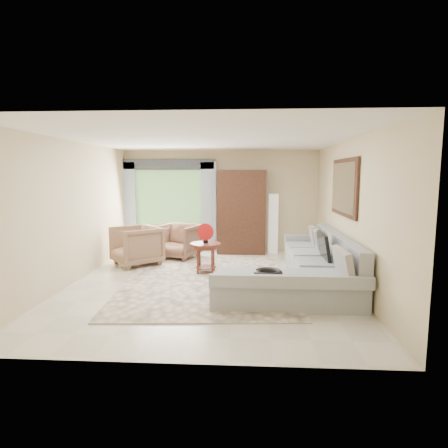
# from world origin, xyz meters

# --- Properties ---
(ground) EXTENTS (6.00, 6.00, 0.00)m
(ground) POSITION_xyz_m (0.00, 0.00, 0.00)
(ground) COLOR silver
(ground) RESTS_ON ground
(area_rug) EXTENTS (3.26, 4.19, 0.02)m
(area_rug) POSITION_xyz_m (-0.06, 0.05, 0.01)
(area_rug) COLOR #F9DFC5
(area_rug) RESTS_ON ground
(sectional_sofa) EXTENTS (2.30, 3.46, 0.90)m
(sectional_sofa) POSITION_xyz_m (1.78, -0.18, 0.28)
(sectional_sofa) COLOR #A8ABB1
(sectional_sofa) RESTS_ON ground
(tv_screen) EXTENTS (0.14, 0.74, 0.48)m
(tv_screen) POSITION_xyz_m (2.05, -0.07, 0.72)
(tv_screen) COLOR black
(tv_screen) RESTS_ON sectional_sofa
(garden_hose) EXTENTS (0.43, 0.43, 0.09)m
(garden_hose) POSITION_xyz_m (1.00, -1.29, 0.55)
(garden_hose) COLOR black
(garden_hose) RESTS_ON sectional_sofa
(coffee_table) EXTENTS (0.62, 0.62, 0.62)m
(coffee_table) POSITION_xyz_m (-0.14, 0.66, 0.32)
(coffee_table) COLOR #441812
(coffee_table) RESTS_ON ground
(red_disc) EXTENTS (0.33, 0.11, 0.34)m
(red_disc) POSITION_xyz_m (-0.14, 0.66, 0.85)
(red_disc) COLOR #B31112
(red_disc) RESTS_ON coffee_table
(armchair_left) EXTENTS (1.32, 1.31, 0.86)m
(armchair_left) POSITION_xyz_m (-1.74, 1.28, 0.43)
(armchair_left) COLOR #8D6E4D
(armchair_left) RESTS_ON ground
(armchair_right) EXTENTS (1.12, 1.14, 0.81)m
(armchair_right) POSITION_xyz_m (-0.95, 2.02, 0.41)
(armchair_right) COLOR brown
(armchair_right) RESTS_ON ground
(potted_plant) EXTENTS (0.49, 0.44, 0.48)m
(potted_plant) POSITION_xyz_m (-2.40, 2.85, 0.24)
(potted_plant) COLOR #999999
(potted_plant) RESTS_ON ground
(armoire) EXTENTS (1.20, 0.55, 2.10)m
(armoire) POSITION_xyz_m (0.55, 2.72, 1.05)
(armoire) COLOR black
(armoire) RESTS_ON ground
(floor_lamp) EXTENTS (0.24, 0.24, 1.50)m
(floor_lamp) POSITION_xyz_m (1.35, 2.78, 0.75)
(floor_lamp) COLOR silver
(floor_lamp) RESTS_ON ground
(window) EXTENTS (1.80, 0.04, 1.40)m
(window) POSITION_xyz_m (-1.35, 2.97, 1.40)
(window) COLOR #669E59
(window) RESTS_ON wall_back
(curtain_left) EXTENTS (0.40, 0.08, 2.30)m
(curtain_left) POSITION_xyz_m (-2.40, 2.88, 1.15)
(curtain_left) COLOR #9EB7CC
(curtain_left) RESTS_ON ground
(curtain_right) EXTENTS (0.40, 0.08, 2.30)m
(curtain_right) POSITION_xyz_m (-0.30, 2.88, 1.15)
(curtain_right) COLOR #9EB7CC
(curtain_right) RESTS_ON ground
(valance) EXTENTS (2.40, 0.12, 0.26)m
(valance) POSITION_xyz_m (-1.35, 2.90, 2.25)
(valance) COLOR #1E232D
(valance) RESTS_ON wall_back
(wall_mirror) EXTENTS (0.05, 1.70, 1.05)m
(wall_mirror) POSITION_xyz_m (2.46, 0.35, 1.75)
(wall_mirror) COLOR black
(wall_mirror) RESTS_ON wall_right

